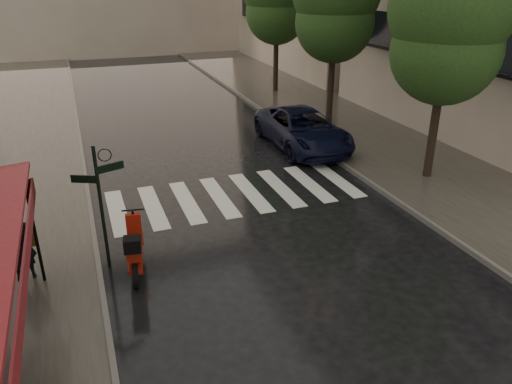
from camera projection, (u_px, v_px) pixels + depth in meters
ground at (186, 333)px, 9.90m from camera, size 120.00×120.00×0.00m
sidewalk_far at (343, 122)px, 23.40m from camera, size 5.50×60.00×0.12m
curb_near at (82, 150)px, 19.69m from camera, size 0.12×60.00×0.16m
curb_far at (288, 128)px, 22.51m from camera, size 0.12×60.00×0.16m
crosswalk at (235, 194)px, 15.98m from camera, size 7.85×3.20×0.01m
signpost at (100, 198)px, 11.35m from camera, size 1.17×0.29×3.10m
tree_near at (451, 16)px, 15.05m from camera, size 3.80×3.80×7.99m
pedestrian_with_umbrella at (14, 213)px, 10.81m from camera, size 1.19×1.21×2.47m
scooter at (135, 249)px, 11.66m from camera, size 0.67×1.98×1.30m
parked_car at (303, 129)px, 20.00m from camera, size 2.56×5.44×1.51m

